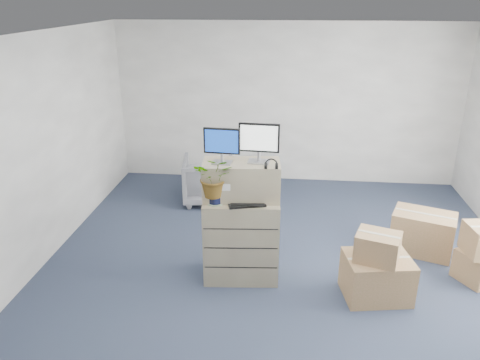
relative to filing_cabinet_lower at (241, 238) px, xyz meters
name	(u,v)px	position (x,y,z in m)	size (l,w,h in m)	color
ground	(280,287)	(0.48, -0.21, -0.51)	(7.00, 7.00, 0.00)	#242D42
wall_back	(287,104)	(0.48, 3.30, 0.89)	(6.00, 0.02, 2.80)	#B7B4AE
filing_cabinet_lower	(241,238)	(0.00, 0.00, 0.00)	(0.87, 0.53, 1.01)	gray
filing_cabinet_upper	(241,180)	(0.00, 0.05, 0.72)	(0.87, 0.43, 0.43)	gray
monitor_left	(222,144)	(-0.22, 0.00, 1.17)	(0.41, 0.17, 0.40)	#99999E
monitor_right	(259,141)	(0.19, 0.06, 1.19)	(0.45, 0.19, 0.45)	#99999E
headphones	(271,165)	(0.34, -0.11, 0.98)	(0.14, 0.14, 0.02)	black
keyboard	(247,204)	(0.08, -0.15, 0.52)	(0.42, 0.17, 0.02)	black
mouse	(270,202)	(0.33, -0.07, 0.52)	(0.09, 0.05, 0.03)	silver
water_bottle	(246,188)	(0.05, 0.06, 0.63)	(0.07, 0.07, 0.24)	gray
phone_dock	(240,194)	(-0.02, 0.04, 0.55)	(0.06, 0.05, 0.13)	silver
external_drive	(271,192)	(0.33, 0.19, 0.53)	(0.18, 0.14, 0.06)	black
tissue_box	(268,189)	(0.30, 0.10, 0.61)	(0.23, 0.12, 0.09)	#429EE3
potted_plant	(215,182)	(-0.28, -0.13, 0.77)	(0.49, 0.53, 0.46)	#8FA484
office_chair	(208,177)	(-0.76, 2.17, -0.10)	(0.80, 0.75, 0.82)	slate
cardboard_boxes	(420,252)	(2.14, 0.23, -0.19)	(2.02, 1.78, 0.81)	olive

